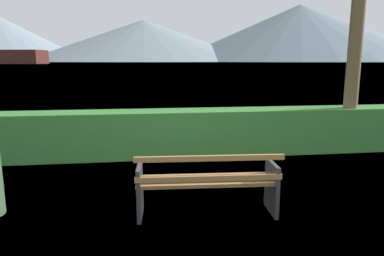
# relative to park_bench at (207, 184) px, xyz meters

# --- Properties ---
(ground_plane) EXTENTS (1400.00, 1400.00, 0.00)m
(ground_plane) POSITION_rel_park_bench_xyz_m (0.00, 0.06, -0.43)
(ground_plane) COLOR #4C6B33
(water_surface) EXTENTS (620.00, 620.00, 0.00)m
(water_surface) POSITION_rel_park_bench_xyz_m (0.00, 308.52, -0.43)
(water_surface) COLOR slate
(water_surface) RESTS_ON ground_plane
(park_bench) EXTENTS (1.83, 0.67, 0.87)m
(park_bench) POSITION_rel_park_bench_xyz_m (0.00, 0.00, 0.00)
(park_bench) COLOR olive
(park_bench) RESTS_ON ground_plane
(hedge_row) EXTENTS (10.21, 0.75, 0.95)m
(hedge_row) POSITION_rel_park_bench_xyz_m (0.00, 3.03, 0.05)
(hedge_row) COLOR #387A33
(hedge_row) RESTS_ON ground_plane
(distant_hills) EXTENTS (810.25, 400.48, 85.76)m
(distant_hills) POSITION_rel_park_bench_xyz_m (68.88, 550.73, 37.78)
(distant_hills) COLOR gray
(distant_hills) RESTS_ON ground_plane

